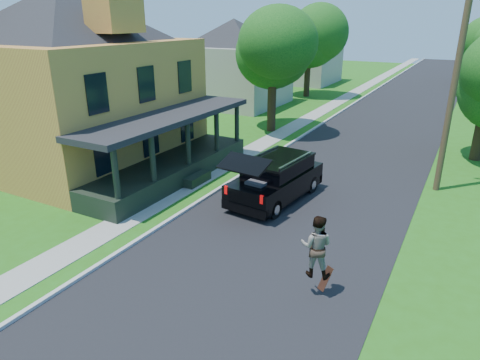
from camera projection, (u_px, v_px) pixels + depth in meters
The scene contains 14 objects.
ground at pixel (235, 280), 12.63m from camera, with size 140.00×140.00×0.00m, color #245E12.
street at pixel (378, 132), 29.04m from camera, with size 8.00×120.00×0.02m, color black.
curb at pixel (321, 125), 30.86m from camera, with size 0.15×120.00×0.12m, color #AAAAA5.
sidewalk at pixel (301, 123), 31.55m from camera, with size 1.30×120.00×0.03m, color #9A9891.
front_walk at pixel (130, 169), 21.81m from camera, with size 6.50×1.20×0.03m, color #9A9891.
main_house at pixel (71, 67), 21.53m from camera, with size 15.56×15.56×10.10m.
neighbor_house_mid at pixel (234, 56), 36.88m from camera, with size 12.78×12.78×8.30m.
neighbor_house_far at pixel (301, 46), 50.00m from camera, with size 12.78×12.78×8.30m.
black_suv at pixel (276, 179), 17.88m from camera, with size 2.56×5.45×2.46m.
skateboarder at pixel (316, 246), 11.48m from camera, with size 0.98×0.83×1.78m.
skateboard at pixel (325, 279), 11.87m from camera, with size 0.39×0.25×0.76m.
tree_left_mid at pixel (273, 45), 27.37m from camera, with size 5.10×4.89×8.27m.
tree_left_far at pixel (309, 34), 40.10m from camera, with size 6.29×6.10×8.96m.
utility_pole_near at pixel (458, 65), 17.32m from camera, with size 1.66×0.28×10.62m.
Camera 1 is at (5.29, -9.37, 7.25)m, focal length 32.00 mm.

